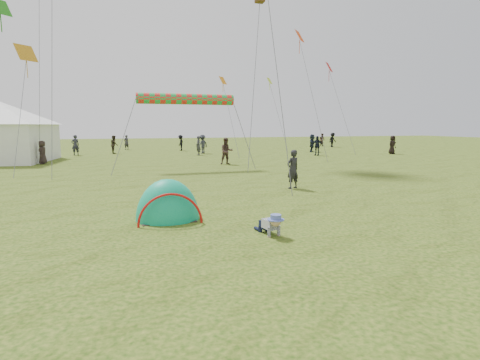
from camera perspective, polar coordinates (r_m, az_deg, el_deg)
name	(u,v)px	position (r m, az deg, el deg)	size (l,w,h in m)	color
ground	(309,229)	(9.85, 10.52, -7.35)	(140.00, 140.00, 0.00)	#103506
crawling_toddler	(271,224)	(9.13, 4.75, -6.64)	(0.52, 0.74, 0.57)	black
popup_tent	(168,219)	(10.85, -10.90, -5.89)	(1.78, 1.47, 2.30)	#039773
standing_adult	(293,169)	(15.77, 8.05, 1.63)	(0.60, 0.39, 1.63)	black
crowd_person_0	(198,146)	(33.29, -6.37, 5.22)	(0.62, 0.41, 1.70)	#303036
crowd_person_1	(114,144)	(37.03, -18.61, 5.15)	(0.82, 0.64, 1.70)	#2B241B
crowd_person_2	(317,146)	(33.56, 11.65, 5.13)	(1.00, 0.42, 1.70)	black
crowd_person_3	(333,140)	(46.92, 13.92, 5.95)	(1.12, 0.65, 1.74)	black
crowd_person_4	(392,145)	(37.31, 22.19, 4.99)	(0.83, 0.54, 1.70)	black
crowd_person_5	(312,143)	(37.83, 10.93, 5.54)	(1.63, 0.52, 1.76)	black
crowd_person_6	(75,145)	(36.19, -23.80, 4.88)	(0.65, 0.43, 1.79)	#24242F
crowd_person_7	(322,140)	(49.20, 12.39, 6.02)	(0.78, 0.60, 1.60)	#3D2B26
crowd_person_8	(6,144)	(43.24, -32.10, 4.71)	(0.99, 0.41, 1.69)	black
crowd_person_9	(181,143)	(39.69, -9.04, 5.62)	(1.05, 0.61, 1.63)	black
crowd_person_10	(42,152)	(28.87, -27.89, 3.74)	(0.78, 0.51, 1.60)	black
crowd_person_11	(24,146)	(38.73, -30.02, 4.55)	(1.53, 0.49, 1.65)	black
crowd_person_12	(126,142)	(42.57, -16.93, 5.51)	(0.58, 0.38, 1.59)	#2D2B35
crowd_person_13	(227,151)	(25.38, -2.06, 4.41)	(0.87, 0.68, 1.80)	#432E2A
crowd_person_15	(203,144)	(35.38, -5.74, 5.46)	(1.14, 0.65, 1.76)	#2B2D37
rainbow_tube_kite	(186,99)	(23.09, -8.22, 12.11)	(0.64, 0.64, 5.79)	red
diamond_kite_0	(329,67)	(39.01, 13.44, 16.38)	(1.09, 1.09, 0.00)	red
diamond_kite_1	(223,80)	(35.13, -2.62, 14.92)	(0.81, 0.81, 0.00)	orange
diamond_kite_2	(26,53)	(26.97, -29.84, 16.46)	(1.17, 1.17, 0.00)	orange
diamond_kite_3	(0,7)	(18.74, -32.77, 21.32)	(0.76, 0.76, 0.00)	#268C19
diamond_kite_7	(300,36)	(32.73, 9.08, 20.84)	(1.09, 1.09, 0.00)	#FB460B
diamond_kite_8	(270,81)	(40.52, 4.53, 14.83)	(0.76, 0.76, 0.00)	#CFEE2C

